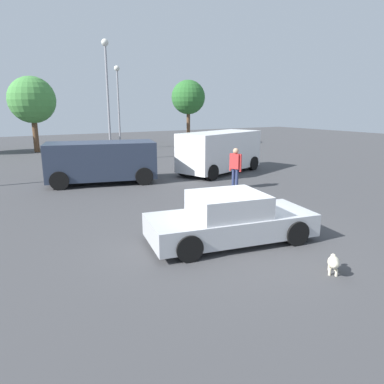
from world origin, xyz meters
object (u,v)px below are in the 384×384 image
(sedan_foreground, at_px, (230,219))
(light_post_near, at_px, (118,94))
(dog, at_px, (334,263))
(van_white, at_px, (220,151))
(pedestrian, at_px, (235,165))
(suv_dark, at_px, (102,161))
(light_post_mid, at_px, (107,82))

(sedan_foreground, xyz_separation_m, light_post_near, (4.41, 21.32, 3.87))
(sedan_foreground, relative_size, light_post_near, 0.69)
(dog, height_order, van_white, van_white)
(pedestrian, bearing_deg, suv_dark, 114.81)
(van_white, bearing_deg, suv_dark, -23.98)
(suv_dark, height_order, light_post_near, light_post_near)
(sedan_foreground, bearing_deg, pedestrian, 62.02)
(van_white, bearing_deg, pedestrian, 46.48)
(sedan_foreground, distance_m, van_white, 9.87)
(pedestrian, height_order, light_post_near, light_post_near)
(pedestrian, bearing_deg, dog, -135.54)
(van_white, xyz_separation_m, suv_dark, (-6.15, 0.56, -0.13))
(pedestrian, bearing_deg, light_post_mid, 77.29)
(dog, xyz_separation_m, suv_dark, (-1.53, 11.45, 0.78))
(suv_dark, bearing_deg, pedestrian, -27.30)
(pedestrian, distance_m, light_post_near, 16.91)
(dog, xyz_separation_m, light_post_near, (3.65, 23.94, 4.21))
(sedan_foreground, height_order, suv_dark, suv_dark)
(dog, height_order, suv_dark, suv_dark)
(sedan_foreground, distance_m, light_post_near, 22.11)
(light_post_near, height_order, light_post_mid, light_post_mid)
(suv_dark, xyz_separation_m, light_post_mid, (2.51, 6.64, 3.91))
(pedestrian, height_order, light_post_mid, light_post_mid)
(light_post_mid, bearing_deg, sedan_foreground, -96.44)
(dog, distance_m, van_white, 11.86)
(sedan_foreground, bearing_deg, suv_dark, 105.31)
(pedestrian, xyz_separation_m, light_post_near, (0.64, 16.55, 3.41))
(van_white, relative_size, light_post_mid, 0.71)
(sedan_foreground, xyz_separation_m, pedestrian, (3.77, 4.77, 0.46))
(sedan_foreground, bearing_deg, light_post_near, 88.65)
(suv_dark, relative_size, light_post_near, 0.78)
(sedan_foreground, distance_m, light_post_mid, 16.16)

